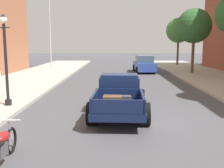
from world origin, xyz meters
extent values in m
plane|color=#47474C|center=(0.00, 0.00, 0.00)|extent=(140.00, 140.00, 0.00)
cube|color=#0F1938|center=(-0.48, 0.29, 0.54)|extent=(1.94, 4.96, 0.24)
cube|color=#0F1938|center=(-0.47, 0.64, 1.06)|extent=(1.60, 1.16, 0.80)
cube|color=#0F1938|center=(-0.47, 0.59, 1.52)|extent=(1.47, 0.99, 0.12)
cube|color=#3D4C5B|center=(-0.45, 1.21, 1.22)|extent=(1.33, 0.09, 0.44)
cube|color=#0F1938|center=(-0.42, 1.94, 0.92)|extent=(1.37, 1.55, 0.52)
cube|color=silver|center=(-0.39, 2.74, 0.90)|extent=(0.68, 0.13, 0.47)
cube|color=#0F1938|center=(-0.54, -1.10, 0.68)|extent=(1.77, 2.16, 0.04)
cube|color=#0F1938|center=(-1.35, -1.07, 0.90)|extent=(0.16, 2.10, 0.44)
cube|color=#0F1938|center=(0.27, -1.13, 0.90)|extent=(0.16, 2.10, 0.44)
cube|color=#0F1938|center=(-0.57, -2.11, 0.90)|extent=(1.62, 0.14, 0.44)
cube|color=#0F1938|center=(-0.50, -0.10, 0.90)|extent=(1.62, 0.14, 0.44)
cylinder|color=black|center=(-1.33, 1.67, 0.40)|extent=(0.39, 0.81, 0.80)
cylinder|color=silver|center=(-1.52, 1.68, 0.40)|extent=(0.04, 0.66, 0.66)
cylinder|color=silver|center=(-1.53, 1.68, 0.40)|extent=(0.03, 0.24, 0.24)
cylinder|color=black|center=(0.46, 1.61, 0.40)|extent=(0.39, 0.81, 0.80)
cylinder|color=silver|center=(0.65, 1.60, 0.40)|extent=(0.04, 0.66, 0.66)
cylinder|color=silver|center=(0.66, 1.60, 0.40)|extent=(0.03, 0.24, 0.24)
cylinder|color=black|center=(-1.43, -1.02, 0.40)|extent=(0.39, 0.81, 0.80)
cylinder|color=silver|center=(-1.62, -1.01, 0.40)|extent=(0.04, 0.66, 0.66)
cylinder|color=silver|center=(-1.63, -1.01, 0.40)|extent=(0.03, 0.24, 0.24)
cylinder|color=black|center=(0.36, -1.09, 0.40)|extent=(0.39, 0.81, 0.80)
cylinder|color=silver|center=(0.55, -1.09, 0.40)|extent=(0.04, 0.66, 0.66)
cylinder|color=silver|center=(0.56, -1.09, 0.40)|extent=(0.03, 0.24, 0.24)
cube|color=brown|center=(-0.73, -1.45, 0.90)|extent=(0.62, 0.46, 0.40)
cube|color=#3D2D1E|center=(-0.73, -1.45, 0.90)|extent=(0.62, 0.07, 0.42)
cube|color=#2D2D33|center=(-0.31, -0.81, 0.84)|extent=(0.46, 0.36, 0.28)
torus|color=black|center=(-3.29, -3.43, 0.33)|extent=(0.10, 0.67, 0.67)
cube|color=#4C4C51|center=(-3.26, -4.20, 0.38)|extent=(0.26, 0.45, 0.28)
ellipsoid|color=maroon|center=(-3.27, -3.95, 0.61)|extent=(0.28, 0.53, 0.24)
cylinder|color=silver|center=(-3.29, -3.49, 0.64)|extent=(0.06, 0.25, 0.58)
cylinder|color=silver|center=(-3.29, -3.61, 0.91)|extent=(0.62, 0.06, 0.04)
cube|color=#284293|center=(2.20, 16.18, 0.61)|extent=(1.90, 4.37, 0.80)
cube|color=#384C5B|center=(2.21, 16.03, 1.33)|extent=(1.60, 2.06, 0.64)
cylinder|color=black|center=(1.32, 17.44, 0.33)|extent=(0.25, 0.67, 0.66)
cylinder|color=black|center=(2.97, 17.51, 0.33)|extent=(0.25, 0.67, 0.66)
cylinder|color=black|center=(1.43, 14.86, 0.33)|extent=(0.25, 0.67, 0.66)
cylinder|color=black|center=(3.08, 14.93, 0.33)|extent=(0.25, 0.67, 0.66)
cylinder|color=silver|center=(-6.16, 2.63, 1.26)|extent=(0.09, 0.09, 0.54)
cylinder|color=black|center=(-5.26, 1.27, 0.27)|extent=(0.28, 0.28, 0.24)
cylinder|color=black|center=(-5.26, 1.27, 1.99)|extent=(0.12, 0.12, 3.20)
cylinder|color=black|center=(-5.26, 1.27, 3.44)|extent=(0.50, 0.04, 0.04)
sphere|color=silver|center=(-5.26, 1.27, 3.75)|extent=(0.32, 0.32, 0.32)
cone|color=black|center=(-5.26, 1.27, 3.93)|extent=(0.24, 0.24, 0.14)
cylinder|color=#B2B2B7|center=(-7.67, 19.16, 4.65)|extent=(0.12, 0.12, 9.00)
cylinder|color=brown|center=(6.43, 14.44, 1.68)|extent=(0.26, 0.26, 3.05)
sphere|color=#285628|center=(6.43, 14.44, 4.36)|extent=(3.09, 3.09, 3.09)
cylinder|color=brown|center=(7.30, 24.01, 1.71)|extent=(0.26, 0.26, 3.13)
sphere|color=#3D7538|center=(7.30, 24.01, 4.44)|extent=(3.09, 3.09, 3.09)
camera|label=1|loc=(-0.65, -9.86, 2.77)|focal=42.49mm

